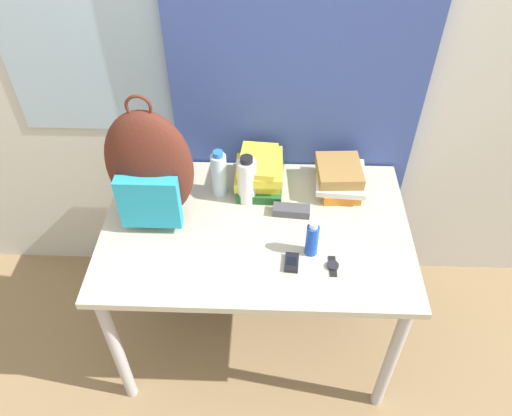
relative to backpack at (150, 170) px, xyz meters
The scene contains 13 objects.
ground_plane 1.17m from the backpack, 48.03° to the right, with size 12.00×12.00×0.00m, color #8C704C.
wall_back 0.64m from the backpack, 47.50° to the left, with size 6.00×0.06×2.50m.
curtain_blue 0.71m from the backpack, 34.29° to the left, with size 1.04×0.04×2.50m.
desk 0.52m from the backpack, ahead, with size 1.22×0.79×0.76m.
backpack is the anchor object (origin of this frame).
book_stack_left 0.48m from the backpack, 25.79° to the left, with size 0.20×0.27×0.16m.
book_stack_center 0.79m from the backpack, 14.62° to the left, with size 0.22×0.25×0.12m.
water_bottle 0.31m from the backpack, 30.54° to the left, with size 0.06×0.06×0.22m.
sports_bottle 0.39m from the backpack, 16.45° to the left, with size 0.08×0.08×0.22m.
sunscreen_bottle 0.66m from the backpack, 16.32° to the right, with size 0.05×0.05×0.16m.
cell_phone 0.63m from the backpack, 23.94° to the right, with size 0.06×0.09×0.02m.
sunglasses_case 0.58m from the backpack, ahead, with size 0.15×0.07×0.04m.
wristwatch 0.77m from the backpack, 19.67° to the right, with size 0.04×0.10×0.01m.
Camera 1 is at (0.05, -0.98, 2.20)m, focal length 35.00 mm.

